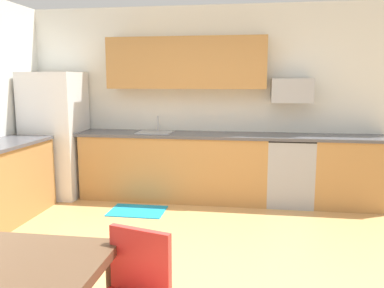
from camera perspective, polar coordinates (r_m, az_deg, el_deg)
The scene contains 12 objects.
ground_plane at distance 3.59m, azimuth -2.56°, elevation -18.59°, with size 12.00×12.00×0.00m, color tan.
wall_back at distance 5.81m, azimuth 2.48°, elevation 5.96°, with size 5.80×0.10×2.70m, color silver.
cabinet_run_back at distance 5.65m, azimuth -2.60°, elevation -3.34°, with size 2.58×0.60×0.90m, color #AD7A42.
cabinet_run_back_right at distance 5.69m, azimuth 21.61°, elevation -3.89°, with size 0.97×0.60×0.90m, color #AD7A42.
countertop_back at distance 5.50m, azimuth 2.05°, elevation 1.29°, with size 4.80×0.64×0.04m, color #4C4C51.
upper_cabinets_back at distance 5.63m, azimuth -0.83°, elevation 11.47°, with size 2.20×0.34×0.70m, color #AD7A42.
refrigerator at distance 6.08m, azimuth -18.92°, elevation 1.25°, with size 0.76×0.70×1.78m, color white.
oven_range at distance 5.57m, azimuth 13.72°, elevation -3.73°, with size 0.60×0.60×0.91m.
microwave at distance 5.54m, azimuth 14.05°, elevation 7.41°, with size 0.54×0.36×0.32m, color #9EA0A5.
sink_basin at distance 5.63m, azimuth -5.30°, elevation 1.03°, with size 0.48×0.40×0.14m, color #A5A8AD.
sink_faucet at distance 5.79m, azimuth -4.89°, elevation 2.85°, with size 0.02×0.02×0.24m, color #B2B5BA.
floor_mat at distance 5.24m, azimuth -7.81°, elevation -9.45°, with size 0.70×0.50×0.01m, color #198CBF.
Camera 1 is at (0.63, -3.11, 1.66)m, focal length 37.35 mm.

